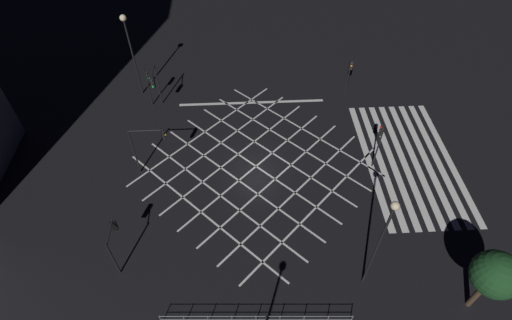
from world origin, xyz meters
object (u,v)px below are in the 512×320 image
street_lamp_east (383,235)px  traffic_light_median_north (150,141)px  street_tree_near (496,275)px  traffic_light_ne_main (155,83)px  street_lamp_far (128,39)px  traffic_light_se_main (350,70)px  traffic_light_median_south (380,138)px  traffic_light_nw_main (114,237)px  traffic_light_ne_cross (148,80)px

street_lamp_east → traffic_light_median_north: bearing=54.4°
street_lamp_east → street_tree_near: (-1.72, -5.92, -1.63)m
traffic_light_ne_main → street_lamp_far: 4.20m
traffic_light_ne_main → traffic_light_se_main: bearing=95.7°
traffic_light_median_south → street_tree_near: street_tree_near is taller
traffic_light_se_main → traffic_light_nw_main: (-16.14, 17.76, -0.11)m
traffic_light_se_main → street_lamp_far: street_lamp_far is taller
traffic_light_nw_main → traffic_light_median_south: traffic_light_median_south is taller
traffic_light_se_main → traffic_light_nw_main: bearing=-47.7°
traffic_light_ne_main → traffic_light_median_south: bearing=66.2°
traffic_light_ne_cross → street_lamp_east: street_lamp_east is taller
street_lamp_far → traffic_light_median_south: bearing=-117.9°
street_lamp_east → street_tree_near: bearing=-106.2°
traffic_light_nw_main → traffic_light_ne_main: size_ratio=0.80×
traffic_light_ne_cross → street_tree_near: bearing=-43.1°
traffic_light_median_south → traffic_light_nw_main: bearing=21.3°
traffic_light_ne_cross → traffic_light_median_south: bearing=-25.1°
street_lamp_east → traffic_light_se_main: bearing=-8.5°
traffic_light_median_south → traffic_light_median_north: bearing=-1.2°
traffic_light_nw_main → traffic_light_ne_main: (14.47, -0.86, 0.60)m
traffic_light_ne_main → street_tree_near: size_ratio=0.82×
traffic_light_se_main → street_lamp_far: 19.19m
traffic_light_se_main → traffic_light_ne_main: traffic_light_ne_main is taller
traffic_light_nw_main → traffic_light_ne_main: 14.51m
traffic_light_ne_cross → street_lamp_east: (-17.76, -14.92, 2.70)m
traffic_light_median_south → street_tree_near: bearing=105.2°
street_lamp_far → traffic_light_ne_cross: bearing=-144.9°
traffic_light_median_north → street_lamp_far: 10.36m
traffic_light_median_south → traffic_light_median_north: 16.52m
traffic_light_nw_main → traffic_light_ne_main: traffic_light_ne_main is taller
traffic_light_nw_main → street_lamp_east: 15.48m
traffic_light_nw_main → street_tree_near: size_ratio=0.66×
traffic_light_ne_cross → street_lamp_east: bearing=-50.0°
traffic_light_median_south → traffic_light_median_north: size_ratio=0.98×
traffic_light_median_north → street_lamp_east: street_lamp_east is taller
street_tree_near → street_lamp_far: bearing=46.1°
traffic_light_ne_main → street_lamp_far: street_lamp_far is taller
traffic_light_median_south → street_lamp_east: (-9.42, 2.88, 2.30)m
traffic_light_median_north → street_tree_near: 22.67m
traffic_light_ne_main → traffic_light_ne_cross: bearing=-137.6°
traffic_light_se_main → traffic_light_ne_main: bearing=-84.3°
street_lamp_far → street_tree_near: bearing=-133.9°
traffic_light_nw_main → traffic_light_ne_cross: (15.32, -0.08, 0.24)m
traffic_light_median_north → street_tree_near: size_ratio=0.87×
traffic_light_nw_main → traffic_light_ne_main: bearing=-3.4°
traffic_light_nw_main → street_lamp_far: 17.40m
traffic_light_nw_main → street_lamp_east: street_lamp_east is taller
traffic_light_median_south → traffic_light_ne_cross: size_ratio=1.16×
street_lamp_far → traffic_light_se_main: bearing=-92.8°
traffic_light_ne_cross → street_lamp_far: bearing=125.1°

